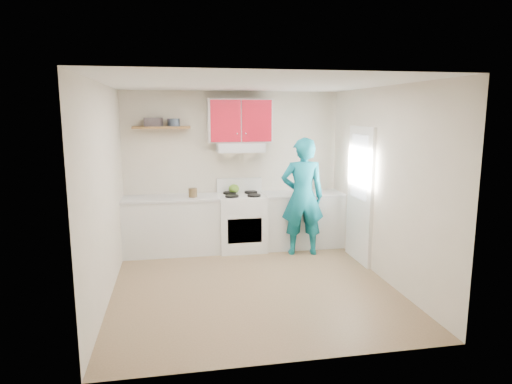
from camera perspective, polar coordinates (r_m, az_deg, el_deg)
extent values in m
plane|color=brown|center=(6.05, -0.46, -11.76)|extent=(3.80, 3.80, 0.00)
cube|color=white|center=(5.62, -0.50, 13.66)|extent=(3.60, 3.80, 0.04)
cube|color=beige|center=(7.55, -2.99, 2.87)|extent=(3.60, 0.04, 2.60)
cube|color=beige|center=(3.87, 4.42, -4.19)|extent=(3.60, 0.04, 2.60)
cube|color=beige|center=(5.67, -18.71, -0.11)|extent=(0.04, 3.80, 2.60)
cube|color=beige|center=(6.25, 15.99, 0.96)|extent=(0.04, 3.80, 2.60)
cube|color=white|center=(6.91, 13.13, -0.37)|extent=(0.05, 0.85, 2.05)
cube|color=white|center=(6.84, 13.07, 3.12)|extent=(0.01, 0.55, 0.95)
cube|color=silver|center=(7.35, -10.70, -4.25)|extent=(1.52, 0.60, 0.90)
cube|color=silver|center=(7.65, 5.89, -3.56)|extent=(1.32, 0.60, 0.90)
cube|color=white|center=(7.40, -1.83, -3.89)|extent=(0.76, 0.65, 0.92)
cube|color=silver|center=(7.30, -2.01, 5.75)|extent=(0.76, 0.44, 0.15)
cube|color=#B00F21|center=(7.34, -2.09, 9.09)|extent=(1.02, 0.33, 0.70)
cube|color=brown|center=(7.28, -11.98, 8.08)|extent=(0.90, 0.30, 0.04)
cube|color=#483F44|center=(7.27, -12.98, 8.71)|extent=(0.29, 0.23, 0.14)
cylinder|color=#333D4C|center=(7.26, -10.48, 8.74)|extent=(0.25, 0.25, 0.12)
ellipsoid|color=#558124|center=(7.45, -2.84, 0.41)|extent=(0.20, 0.20, 0.15)
cylinder|color=#4C3A21|center=(7.17, -8.07, -0.18)|extent=(0.18, 0.18, 0.16)
cube|color=olive|center=(7.47, 4.15, -0.26)|extent=(0.39, 0.34, 0.02)
cube|color=#B41217|center=(7.59, 7.84, -0.20)|extent=(0.35, 0.31, 0.01)
imported|color=#0E6D7E|center=(7.11, 5.96, -0.60)|extent=(0.73, 0.53, 1.87)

